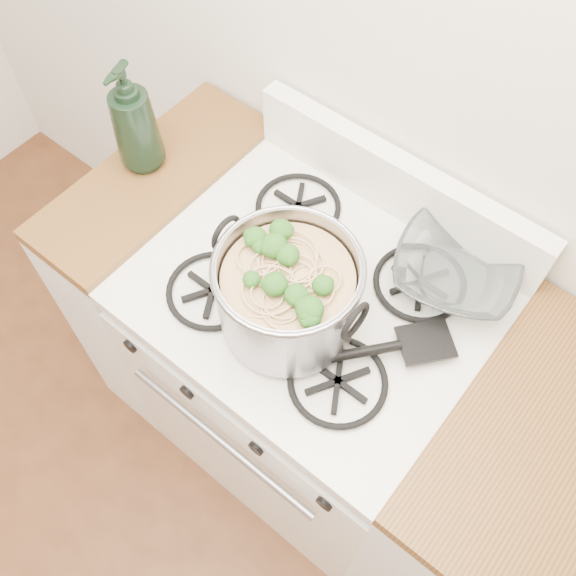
# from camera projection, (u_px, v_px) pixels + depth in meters

# --- Properties ---
(gas_range) EXTENTS (0.76, 0.66, 0.92)m
(gas_range) POSITION_uv_depth(u_px,v_px,m) (309.00, 376.00, 1.80)
(gas_range) COLOR white
(gas_range) RESTS_ON ground
(counter_left) EXTENTS (0.25, 0.65, 0.92)m
(counter_left) POSITION_uv_depth(u_px,v_px,m) (180.00, 276.00, 1.95)
(counter_left) COLOR silver
(counter_left) RESTS_ON ground
(stock_pot) EXTENTS (0.33, 0.30, 0.20)m
(stock_pot) POSITION_uv_depth(u_px,v_px,m) (288.00, 293.00, 1.27)
(stock_pot) COLOR gray
(stock_pot) RESTS_ON gas_range
(spatula) EXTENTS (0.42, 0.42, 0.02)m
(spatula) POSITION_uv_depth(u_px,v_px,m) (426.00, 340.00, 1.31)
(spatula) COLOR black
(spatula) RESTS_ON gas_range
(glass_bowl) EXTENTS (0.13, 0.13, 0.03)m
(glass_bowl) POSITION_uv_depth(u_px,v_px,m) (454.00, 273.00, 1.39)
(glass_bowl) COLOR white
(glass_bowl) RESTS_ON gas_range
(bottle) EXTENTS (0.14, 0.14, 0.29)m
(bottle) POSITION_uv_depth(u_px,v_px,m) (133.00, 118.00, 1.46)
(bottle) COLOR black
(bottle) RESTS_ON counter_left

